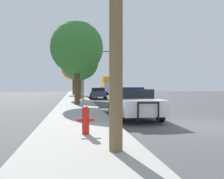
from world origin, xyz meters
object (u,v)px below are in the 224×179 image
tree_sidewalk_near (77,48)px  tree_sidewalk_far (73,68)px  tree_sidewalk_mid (80,62)px  police_car (132,102)px  traffic_light (96,65)px  box_truck (108,85)px  car_background_midblock (98,93)px  fire_hydrant (86,119)px  car_background_distant (103,91)px

tree_sidewalk_near → tree_sidewalk_far: tree_sidewalk_far is taller
tree_sidewalk_far → tree_sidewalk_mid: bearing=-86.6°
police_car → traffic_light: size_ratio=0.96×
box_truck → tree_sidewalk_far: (-6.97, -5.02, 2.99)m
traffic_light → tree_sidewalk_mid: tree_sidewalk_mid is taller
car_background_midblock → traffic_light: bearing=-97.4°
box_truck → car_background_midblock: bearing=79.2°
car_background_midblock → tree_sidewalk_mid: tree_sidewalk_mid is taller
police_car → tree_sidewalk_far: tree_sidewalk_far is taller
fire_hydrant → tree_sidewalk_far: (-0.46, 31.95, 4.22)m
police_car → tree_sidewalk_far: bearing=-81.7°
fire_hydrant → car_background_midblock: (2.61, 20.59, 0.16)m
box_truck → traffic_light: bearing=79.5°
police_car → fire_hydrant: (-2.63, -4.19, -0.20)m
police_car → car_background_midblock: 16.40m
traffic_light → tree_sidewalk_near: 7.12m
tree_sidewalk_near → tree_sidewalk_far: size_ratio=0.98×
traffic_light → tree_sidewalk_near: size_ratio=0.83×
car_background_distant → tree_sidewalk_far: 8.01m
tree_sidewalk_near → tree_sidewalk_mid: 7.86m
car_background_midblock → tree_sidewalk_near: (-2.72, -9.60, 3.91)m
tree_sidewalk_mid → tree_sidewalk_far: 13.15m
box_truck → tree_sidewalk_near: 26.96m
box_truck → tree_sidewalk_mid: (-6.18, -18.14, 2.62)m
car_background_midblock → car_background_distant: bearing=84.2°
traffic_light → box_truck: size_ratio=0.71×
tree_sidewalk_mid → car_background_distant: bearing=74.1°
police_car → traffic_light: (-0.58, 13.55, 3.23)m
fire_hydrant → tree_sidewalk_far: 32.23m
car_background_distant → tree_sidewalk_far: tree_sidewalk_far is taller
police_car → car_background_midblock: (-0.02, 16.40, -0.03)m
police_car → tree_sidewalk_mid: (-2.30, 14.64, 3.66)m
police_car → car_background_midblock: bearing=-87.9°
police_car → fire_hydrant: police_car is taller
car_background_midblock → car_background_distant: 15.50m
fire_hydrant → car_background_midblock: 20.76m
traffic_light → car_background_distant: (3.15, 18.13, -3.31)m
fire_hydrant → car_background_distant: (5.20, 35.87, 0.12)m
traffic_light → box_truck: traffic_light is taller
car_background_midblock → tree_sidewalk_far: bearing=108.9°
fire_hydrant → car_background_distant: car_background_distant is taller
box_truck → tree_sidewalk_near: bearing=78.3°
traffic_light → car_background_midblock: traffic_light is taller
police_car → tree_sidewalk_near: size_ratio=0.80×
box_truck → fire_hydrant: bearing=82.6°
police_car → tree_sidewalk_near: 8.29m
tree_sidewalk_mid → police_car: bearing=-81.1°
car_background_midblock → tree_sidewalk_far: tree_sidewalk_far is taller
tree_sidewalk_far → car_background_distant: bearing=34.7°
fire_hydrant → tree_sidewalk_far: size_ratio=0.13×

